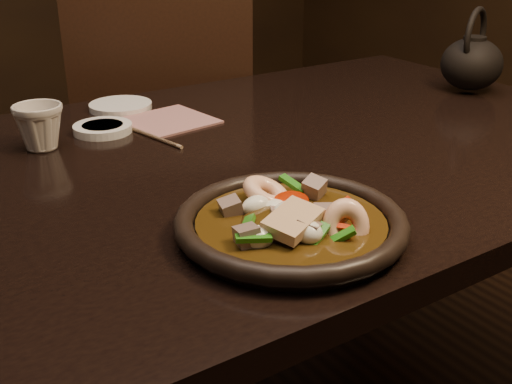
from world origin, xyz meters
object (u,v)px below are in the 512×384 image
table (221,200)px  plate (291,224)px  teapot (472,61)px  chair (160,144)px  tea_cup (39,125)px

table → plate: 0.31m
teapot → chair: bearing=106.0°
table → chair: (0.20, 0.67, -0.14)m
chair → teapot: bearing=146.3°
tea_cup → chair: bearing=47.0°
plate → tea_cup: bearing=108.4°
teapot → table: bearing=162.7°
table → plate: bearing=-103.4°
teapot → plate: bearing=-177.5°
table → teapot: teapot is taller
plate → teapot: size_ratio=1.61×
table → plate: (-0.07, -0.28, 0.09)m
table → tea_cup: size_ratio=19.26×
plate → tea_cup: 0.52m
chair → tea_cup: (-0.43, -0.46, 0.25)m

